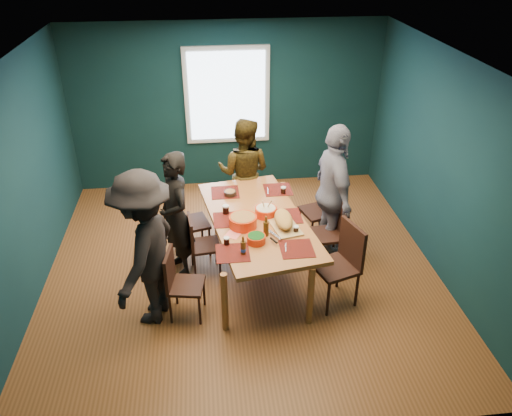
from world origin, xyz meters
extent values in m
cube|color=brown|center=(0.00, 0.00, -0.01)|extent=(5.00, 5.00, 0.01)
cube|color=silver|center=(0.00, 0.00, 2.70)|extent=(5.00, 5.00, 0.01)
cube|color=#0D2C2E|center=(-2.50, 0.00, 1.35)|extent=(0.01, 5.00, 2.70)
cube|color=#0D2C2E|center=(2.50, 0.00, 1.35)|extent=(0.01, 5.00, 2.70)
cube|color=#0D2C2E|center=(0.00, 2.50, 1.35)|extent=(5.00, 0.01, 2.70)
cube|color=#0D2C2E|center=(0.00, -2.50, 1.35)|extent=(5.00, 0.01, 2.70)
cube|color=silver|center=(0.00, 2.47, 1.55)|extent=(1.35, 0.06, 1.55)
cube|color=#A76832|center=(0.19, -0.11, 0.79)|extent=(1.42, 2.31, 0.05)
cylinder|color=#A76832|center=(-0.28, -1.10, 0.38)|extent=(0.08, 0.08, 0.77)
cylinder|color=#A76832|center=(0.67, -1.10, 0.38)|extent=(0.08, 0.08, 0.77)
cylinder|color=#A76832|center=(-0.28, 0.88, 0.38)|extent=(0.08, 0.08, 0.77)
cylinder|color=#A76832|center=(0.67, 0.88, 0.38)|extent=(0.08, 0.08, 0.77)
cube|color=black|center=(-0.63, 0.46, 0.46)|extent=(0.52, 0.52, 0.04)
cube|color=black|center=(-0.82, 0.40, 0.71)|extent=(0.15, 0.42, 0.47)
cylinder|color=black|center=(-0.76, 0.23, 0.22)|extent=(0.03, 0.03, 0.44)
cylinder|color=black|center=(-0.41, 0.33, 0.22)|extent=(0.03, 0.03, 0.44)
cylinder|color=black|center=(-0.86, 0.58, 0.22)|extent=(0.03, 0.03, 0.44)
cylinder|color=black|center=(-0.50, 0.68, 0.22)|extent=(0.03, 0.03, 0.44)
cube|color=black|center=(-0.47, -0.01, 0.40)|extent=(0.41, 0.41, 0.04)
cube|color=black|center=(-0.63, -0.02, 0.62)|extent=(0.08, 0.37, 0.41)
cylinder|color=black|center=(-0.61, -0.18, 0.19)|extent=(0.03, 0.03, 0.38)
cylinder|color=black|center=(-0.29, -0.15, 0.19)|extent=(0.03, 0.03, 0.38)
cylinder|color=black|center=(-0.64, 0.13, 0.19)|extent=(0.03, 0.03, 0.38)
cylinder|color=black|center=(-0.33, 0.17, 0.19)|extent=(0.03, 0.03, 0.38)
cube|color=black|center=(-0.70, -0.80, 0.41)|extent=(0.44, 0.44, 0.04)
cube|color=black|center=(-0.87, -0.78, 0.64)|extent=(0.10, 0.38, 0.42)
cylinder|color=black|center=(-0.89, -0.94, 0.20)|extent=(0.03, 0.03, 0.39)
cylinder|color=black|center=(-0.56, -0.99, 0.20)|extent=(0.03, 0.03, 0.39)
cylinder|color=black|center=(-0.83, -0.61, 0.20)|extent=(0.03, 0.03, 0.39)
cylinder|color=black|center=(-0.51, -0.67, 0.20)|extent=(0.03, 0.03, 0.39)
cube|color=black|center=(1.12, 0.56, 0.46)|extent=(0.53, 0.53, 0.04)
cube|color=black|center=(1.31, 0.61, 0.72)|extent=(0.16, 0.42, 0.47)
cylinder|color=black|center=(0.99, 0.33, 0.22)|extent=(0.03, 0.03, 0.44)
cylinder|color=black|center=(1.35, 0.43, 0.22)|extent=(0.03, 0.03, 0.44)
cylinder|color=black|center=(0.89, 0.68, 0.22)|extent=(0.03, 0.03, 0.44)
cylinder|color=black|center=(1.24, 0.79, 0.22)|extent=(0.03, 0.03, 0.44)
cube|color=black|center=(1.11, 0.00, 0.44)|extent=(0.44, 0.44, 0.04)
cube|color=black|center=(1.29, 0.01, 0.68)|extent=(0.07, 0.41, 0.45)
cylinder|color=black|center=(0.94, -0.19, 0.21)|extent=(0.03, 0.03, 0.42)
cylinder|color=black|center=(1.30, -0.16, 0.21)|extent=(0.03, 0.03, 0.42)
cylinder|color=black|center=(0.92, 0.16, 0.21)|extent=(0.03, 0.03, 0.42)
cylinder|color=black|center=(1.27, 0.19, 0.21)|extent=(0.03, 0.03, 0.42)
cube|color=black|center=(1.02, -0.76, 0.49)|extent=(0.58, 0.58, 0.04)
cube|color=black|center=(1.22, -0.70, 0.76)|extent=(0.19, 0.45, 0.50)
cylinder|color=black|center=(0.90, -1.01, 0.23)|extent=(0.03, 0.03, 0.47)
cylinder|color=black|center=(1.27, -0.89, 0.23)|extent=(0.03, 0.03, 0.47)
cylinder|color=black|center=(0.77, -0.64, 0.23)|extent=(0.03, 0.03, 0.47)
cylinder|color=black|center=(1.14, -0.51, 0.23)|extent=(0.03, 0.03, 0.47)
imported|color=black|center=(-0.80, 0.05, 0.83)|extent=(0.59, 0.71, 1.65)
imported|color=black|center=(0.14, 1.18, 0.81)|extent=(0.95, 0.84, 1.63)
imported|color=silver|center=(1.21, 0.22, 0.93)|extent=(0.53, 1.12, 1.85)
imported|color=black|center=(-1.10, -0.77, 0.91)|extent=(1.02, 1.34, 1.83)
cylinder|color=red|center=(0.00, -0.27, 0.89)|extent=(0.33, 0.33, 0.13)
cylinder|color=#477F2E|center=(0.00, -0.27, 0.95)|extent=(0.29, 0.29, 0.02)
cylinder|color=red|center=(0.30, -0.06, 0.87)|extent=(0.27, 0.27, 0.11)
cylinder|color=beige|center=(0.30, -0.06, 0.92)|extent=(0.24, 0.24, 0.02)
cylinder|color=tan|center=(0.34, -0.06, 0.96)|extent=(0.08, 0.15, 0.21)
cylinder|color=tan|center=(0.27, -0.06, 0.96)|extent=(0.07, 0.15, 0.21)
cylinder|color=red|center=(0.12, -0.63, 0.86)|extent=(0.22, 0.22, 0.09)
cylinder|color=#134F17|center=(0.12, -0.63, 0.90)|extent=(0.19, 0.19, 0.02)
cube|color=tan|center=(0.48, -0.31, 0.83)|extent=(0.40, 0.62, 0.02)
ellipsoid|color=#B48E40|center=(0.48, -0.31, 0.91)|extent=(0.30, 0.49, 0.13)
cube|color=silver|center=(0.34, -0.54, 0.85)|extent=(0.13, 0.22, 0.00)
cylinder|color=black|center=(0.31, -0.67, 0.86)|extent=(0.08, 0.12, 0.03)
sphere|color=#165B14|center=(0.48, -0.44, 0.92)|extent=(0.04, 0.04, 0.04)
sphere|color=#165B14|center=(0.48, -0.31, 0.92)|extent=(0.04, 0.04, 0.04)
sphere|color=#165B14|center=(0.48, -0.19, 0.92)|extent=(0.04, 0.04, 0.04)
cylinder|color=black|center=(-0.10, 0.51, 0.85)|extent=(0.16, 0.16, 0.06)
cylinder|color=#477F2E|center=(-0.10, 0.51, 0.88)|extent=(0.13, 0.13, 0.02)
cylinder|color=#45290C|center=(-0.05, -0.84, 0.90)|extent=(0.06, 0.06, 0.16)
cylinder|color=#45290C|center=(-0.05, -0.84, 1.01)|extent=(0.02, 0.02, 0.06)
cylinder|color=#1846AE|center=(-0.05, -0.84, 0.87)|extent=(0.06, 0.06, 0.04)
cylinder|color=#45290C|center=(0.24, -0.50, 0.91)|extent=(0.06, 0.06, 0.18)
cylinder|color=#45290C|center=(0.24, -0.50, 1.03)|extent=(0.03, 0.03, 0.07)
cylinder|color=black|center=(-0.22, -0.64, 0.87)|extent=(0.06, 0.06, 0.09)
cylinder|color=silver|center=(-0.22, -0.64, 0.91)|extent=(0.07, 0.07, 0.01)
cylinder|color=black|center=(0.60, -0.48, 0.86)|extent=(0.06, 0.06, 0.09)
cylinder|color=silver|center=(0.60, -0.48, 0.90)|extent=(0.06, 0.06, 0.01)
cylinder|color=black|center=(0.60, 0.48, 0.87)|extent=(0.07, 0.07, 0.09)
cylinder|color=silver|center=(0.60, 0.48, 0.91)|extent=(0.07, 0.07, 0.01)
cylinder|color=black|center=(-0.19, 0.04, 0.88)|extent=(0.08, 0.08, 0.11)
cylinder|color=silver|center=(-0.19, 0.04, 0.93)|extent=(0.08, 0.08, 0.02)
cube|color=#FF746B|center=(0.55, -0.10, 0.82)|extent=(0.14, 0.14, 0.00)
cube|color=#FF746B|center=(-0.14, -0.45, 0.82)|extent=(0.22, 0.22, 0.00)
cube|color=#FF746B|center=(0.52, -0.76, 0.82)|extent=(0.17, 0.17, 0.00)
camera|label=1|loc=(-0.41, -5.27, 3.99)|focal=35.00mm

